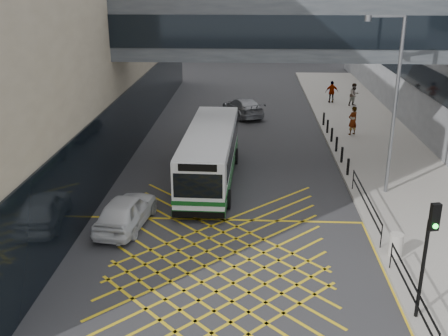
# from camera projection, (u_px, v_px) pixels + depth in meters

# --- Properties ---
(ground) EXTENTS (120.00, 120.00, 0.00)m
(ground) POSITION_uv_depth(u_px,v_px,m) (218.00, 274.00, 18.71)
(ground) COLOR #333335
(skybridge) EXTENTS (20.00, 4.10, 3.00)m
(skybridge) POSITION_uv_depth(u_px,v_px,m) (289.00, 28.00, 27.27)
(skybridge) COLOR #3F4449
(skybridge) RESTS_ON ground
(pavement) EXTENTS (6.00, 54.00, 0.16)m
(pavement) POSITION_uv_depth(u_px,v_px,m) (378.00, 148.00, 32.33)
(pavement) COLOR gray
(pavement) RESTS_ON ground
(box_junction) EXTENTS (12.00, 9.00, 0.01)m
(box_junction) POSITION_uv_depth(u_px,v_px,m) (218.00, 274.00, 18.71)
(box_junction) COLOR gold
(box_junction) RESTS_ON ground
(bus) EXTENTS (2.73, 10.12, 2.82)m
(bus) POSITION_uv_depth(u_px,v_px,m) (210.00, 154.00, 26.79)
(bus) COLOR silver
(bus) RESTS_ON ground
(car_white) EXTENTS (2.46, 4.77, 1.45)m
(car_white) POSITION_uv_depth(u_px,v_px,m) (126.00, 211.00, 22.10)
(car_white) COLOR silver
(car_white) RESTS_ON ground
(car_dark) EXTENTS (2.13, 4.61, 1.40)m
(car_dark) POSITION_uv_depth(u_px,v_px,m) (208.00, 130.00, 33.99)
(car_dark) COLOR black
(car_dark) RESTS_ON ground
(car_silver) EXTENTS (3.72, 5.14, 1.47)m
(car_silver) POSITION_uv_depth(u_px,v_px,m) (243.00, 106.00, 40.00)
(car_silver) COLOR gray
(car_silver) RESTS_ON ground
(traffic_light) EXTENTS (0.30, 0.46, 3.88)m
(traffic_light) POSITION_uv_depth(u_px,v_px,m) (428.00, 245.00, 15.18)
(traffic_light) COLOR black
(traffic_light) RESTS_ON pavement
(street_lamp) EXTENTS (1.89, 0.48, 8.31)m
(street_lamp) POSITION_uv_depth(u_px,v_px,m) (392.00, 96.00, 23.92)
(street_lamp) COLOR slate
(street_lamp) RESTS_ON pavement
(litter_bin) EXTENTS (0.51, 0.51, 0.89)m
(litter_bin) POSITION_uv_depth(u_px,v_px,m) (396.00, 245.00, 19.52)
(litter_bin) COLOR #ADA89E
(litter_bin) RESTS_ON pavement
(kerb_railings) EXTENTS (0.05, 12.54, 1.00)m
(kerb_railings) POSITION_uv_depth(u_px,v_px,m) (383.00, 234.00, 19.79)
(kerb_railings) COLOR black
(kerb_railings) RESTS_ON pavement
(bollards) EXTENTS (0.14, 10.14, 0.90)m
(bollards) POSITION_uv_depth(u_px,v_px,m) (334.00, 139.00, 32.28)
(bollards) COLOR black
(bollards) RESTS_ON pavement
(pedestrian_a) EXTENTS (0.93, 0.87, 1.90)m
(pedestrian_a) POSITION_uv_depth(u_px,v_px,m) (353.00, 121.00, 34.55)
(pedestrian_a) COLOR gray
(pedestrian_a) RESTS_ON pavement
(pedestrian_b) EXTENTS (1.03, 0.90, 1.83)m
(pedestrian_b) POSITION_uv_depth(u_px,v_px,m) (354.00, 95.00, 42.41)
(pedestrian_b) COLOR gray
(pedestrian_b) RESTS_ON pavement
(pedestrian_c) EXTENTS (1.09, 0.57, 1.81)m
(pedestrian_c) POSITION_uv_depth(u_px,v_px,m) (332.00, 92.00, 43.50)
(pedestrian_c) COLOR gray
(pedestrian_c) RESTS_ON pavement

